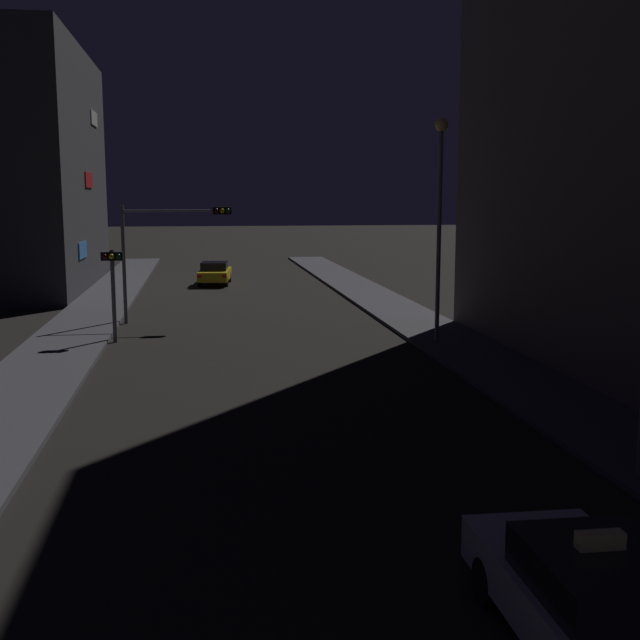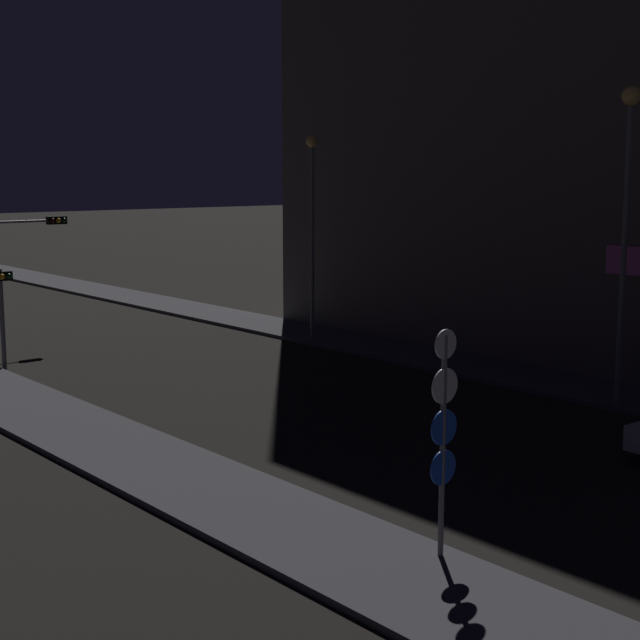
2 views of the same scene
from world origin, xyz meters
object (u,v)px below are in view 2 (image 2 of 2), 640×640
at_px(street_lamp_near_block, 627,188).
at_px(traffic_light_overhead, 0,251).
at_px(traffic_light_left_kerb, 1,297).
at_px(sign_pole_left, 443,429).
at_px(street_lamp_far_block, 312,206).

bearing_deg(street_lamp_near_block, traffic_light_overhead, 114.54).
height_order(traffic_light_overhead, traffic_light_left_kerb, traffic_light_overhead).
height_order(traffic_light_left_kerb, sign_pole_left, sign_pole_left).
xyz_separation_m(traffic_light_left_kerb, sign_pole_left, (-0.67, -21.04, -0.09)).
bearing_deg(traffic_light_overhead, sign_pole_left, -95.60).
height_order(traffic_light_overhead, sign_pole_left, traffic_light_overhead).
height_order(traffic_light_left_kerb, street_lamp_far_block, street_lamp_far_block).
xyz_separation_m(traffic_light_left_kerb, street_lamp_far_block, (11.82, -2.48, 2.89)).
bearing_deg(traffic_light_left_kerb, street_lamp_near_block, -55.38).
distance_m(traffic_light_overhead, street_lamp_near_block, 23.51).
xyz_separation_m(traffic_light_overhead, street_lamp_near_block, (9.70, -21.25, 2.62)).
bearing_deg(street_lamp_far_block, street_lamp_near_block, -91.13).
bearing_deg(sign_pole_left, traffic_light_overhead, 84.40).
relative_size(traffic_light_overhead, sign_pole_left, 1.26).
bearing_deg(sign_pole_left, street_lamp_near_block, 19.49).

